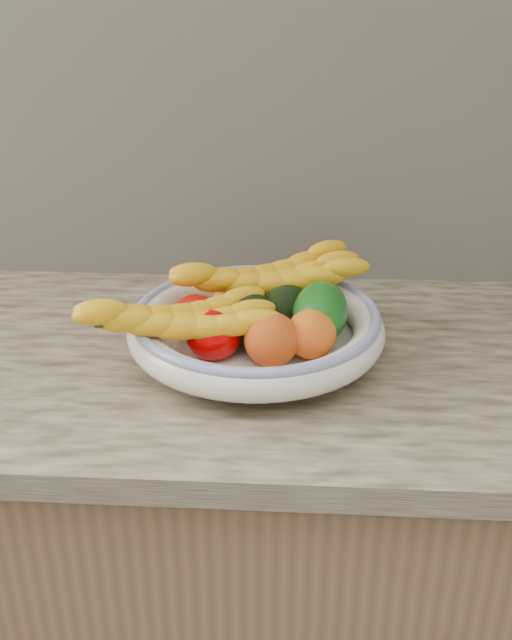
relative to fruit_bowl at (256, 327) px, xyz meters
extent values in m
cube|color=silver|center=(0.00, 0.34, 0.40)|extent=(4.00, 0.10, 2.70)
cube|color=brown|center=(0.00, 0.02, -0.52)|extent=(2.40, 0.62, 0.86)
cube|color=#BFAD88|center=(0.00, 0.02, -0.07)|extent=(2.44, 0.66, 0.04)
cube|color=beige|center=(0.00, 0.33, 0.20)|extent=(2.40, 0.02, 0.50)
cylinder|color=white|center=(0.00, 0.00, -0.04)|extent=(0.13, 0.13, 0.02)
cylinder|color=white|center=(0.00, 0.00, -0.03)|extent=(0.32, 0.32, 0.01)
torus|color=white|center=(0.00, 0.00, 0.00)|extent=(0.39, 0.39, 0.05)
torus|color=#3948A2|center=(0.00, 0.00, 0.02)|extent=(0.37, 0.37, 0.02)
ellipsoid|color=orange|center=(-0.05, 0.08, 0.01)|extent=(0.06, 0.06, 0.05)
ellipsoid|color=#FD5D05|center=(0.02, 0.11, 0.01)|extent=(0.07, 0.07, 0.05)
ellipsoid|color=#F56605|center=(0.01, 0.08, 0.01)|extent=(0.05, 0.05, 0.05)
ellipsoid|color=#F26005|center=(-0.03, 0.10, 0.01)|extent=(0.05, 0.05, 0.05)
ellipsoid|color=#AF0C07|center=(-0.09, 0.00, 0.01)|extent=(0.08, 0.08, 0.07)
ellipsoid|color=#C60000|center=(-0.06, -0.06, 0.01)|extent=(0.10, 0.10, 0.07)
ellipsoid|color=black|center=(0.00, -0.01, 0.02)|extent=(0.10, 0.13, 0.08)
ellipsoid|color=black|center=(0.04, 0.04, 0.02)|extent=(0.12, 0.12, 0.07)
ellipsoid|color=#0F5011|center=(0.10, 0.00, 0.03)|extent=(0.11, 0.13, 0.11)
ellipsoid|color=orange|center=(0.03, -0.07, 0.02)|extent=(0.08, 0.08, 0.08)
ellipsoid|color=orange|center=(0.08, -0.06, 0.02)|extent=(0.08, 0.08, 0.07)
camera|label=1|loc=(0.06, -0.97, 0.48)|focal=40.00mm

